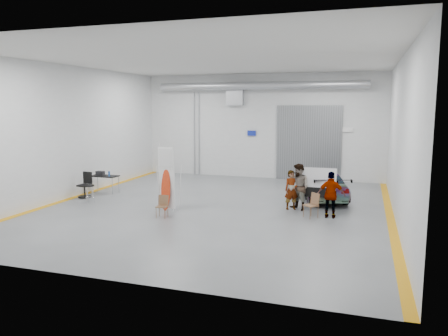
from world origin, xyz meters
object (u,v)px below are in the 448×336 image
(person_b, at_px, (299,187))
(sedan_car, at_px, (322,184))
(work_table, at_px, (103,176))
(folding_chair_far, at_px, (311,210))
(surfboard_display, at_px, (167,184))
(shop_stool, at_px, (90,194))
(folding_chair_near, at_px, (162,211))
(person_a, at_px, (292,190))
(person_c, at_px, (331,195))
(office_chair, at_px, (85,186))

(person_b, bearing_deg, sedan_car, 113.77)
(work_table, bearing_deg, folding_chair_far, -9.84)
(person_b, bearing_deg, surfboard_display, -122.12)
(person_b, height_order, shop_stool, person_b)
(person_b, bearing_deg, folding_chair_near, -110.65)
(sedan_car, relative_size, person_a, 2.76)
(folding_chair_near, bearing_deg, shop_stool, 155.60)
(person_a, bearing_deg, person_b, -29.17)
(surfboard_display, relative_size, folding_chair_near, 3.27)
(person_a, height_order, folding_chair_near, person_a)
(surfboard_display, bearing_deg, person_b, 29.89)
(person_a, xyz_separation_m, person_b, (0.30, 0.00, 0.14))
(sedan_car, relative_size, folding_chair_far, 4.78)
(sedan_car, distance_m, person_c, 3.51)
(person_b, bearing_deg, shop_stool, -131.89)
(person_b, distance_m, shop_stool, 8.99)
(person_b, xyz_separation_m, folding_chair_far, (0.62, -1.11, -0.65))
(sedan_car, bearing_deg, work_table, -6.86)
(shop_stool, relative_size, office_chair, 0.68)
(surfboard_display, distance_m, shop_stool, 3.90)
(person_a, bearing_deg, folding_chair_far, -79.56)
(folding_chair_far, bearing_deg, sedan_car, 131.38)
(surfboard_display, distance_m, folding_chair_near, 1.39)
(folding_chair_far, height_order, shop_stool, folding_chair_far)
(surfboard_display, xyz_separation_m, folding_chair_far, (5.65, 0.64, -0.81))
(person_a, relative_size, person_c, 0.91)
(person_b, distance_m, surfboard_display, 5.32)
(surfboard_display, xyz_separation_m, office_chair, (-4.70, 1.17, -0.60))
(work_table, bearing_deg, person_b, -3.92)
(sedan_car, distance_m, office_chair, 10.86)
(folding_chair_near, height_order, shop_stool, folding_chair_near)
(person_c, xyz_separation_m, office_chair, (-11.07, 0.32, -0.38))
(person_a, height_order, surfboard_display, surfboard_display)
(person_a, distance_m, person_b, 0.33)
(work_table, bearing_deg, folding_chair_near, -35.73)
(sedan_car, relative_size, surfboard_display, 1.63)
(surfboard_display, relative_size, folding_chair_far, 2.92)
(office_chair, bearing_deg, folding_chair_near, -18.27)
(person_a, bearing_deg, surfboard_display, 171.17)
(surfboard_display, height_order, folding_chair_near, surfboard_display)
(person_c, bearing_deg, folding_chair_far, 16.56)
(shop_stool, bearing_deg, person_c, 3.21)
(surfboard_display, distance_m, work_table, 5.14)
(person_b, relative_size, folding_chair_near, 2.27)
(surfboard_display, height_order, folding_chair_far, surfboard_display)
(folding_chair_near, height_order, folding_chair_far, folding_chair_far)
(person_c, relative_size, surfboard_display, 0.65)
(person_c, xyz_separation_m, folding_chair_far, (-0.72, -0.21, -0.59))
(person_b, distance_m, folding_chair_far, 1.43)
(person_b, bearing_deg, work_table, -145.27)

